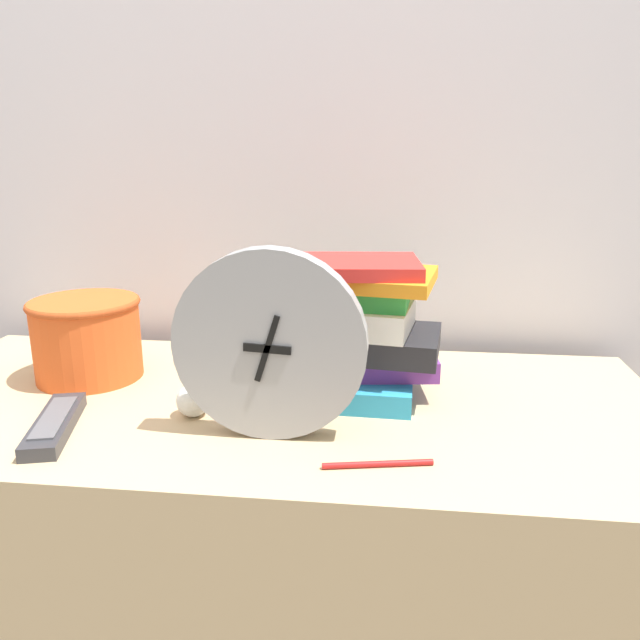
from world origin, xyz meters
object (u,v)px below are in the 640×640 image
object	(u,v)px
desk_clock	(269,345)
tv_remote	(55,424)
crumpled_paper_ball	(193,400)
pen	(378,464)
book_stack	(359,329)
basket	(87,336)

from	to	relation	value
desk_clock	tv_remote	world-z (taller)	desk_clock
tv_remote	crumpled_paper_ball	xyz separation A→B (m)	(0.18, 0.07, 0.01)
pen	crumpled_paper_ball	bearing A→B (deg)	156.20
desk_clock	book_stack	size ratio (longest dim) A/B	1.05
basket	tv_remote	size ratio (longest dim) A/B	0.97
desk_clock	pen	bearing A→B (deg)	-25.77
book_stack	pen	world-z (taller)	book_stack
tv_remote	pen	distance (m)	0.46
desk_clock	book_stack	distance (m)	0.21
basket	tv_remote	world-z (taller)	basket
book_stack	basket	distance (m)	0.47
book_stack	pen	distance (m)	0.27
desk_clock	crumpled_paper_ball	size ratio (longest dim) A/B	5.33
pen	tv_remote	bearing A→B (deg)	173.83
pen	book_stack	bearing A→B (deg)	99.11
book_stack	pen	size ratio (longest dim) A/B	1.80
tv_remote	pen	size ratio (longest dim) A/B	1.38
book_stack	tv_remote	distance (m)	0.47
tv_remote	basket	bearing A→B (deg)	103.45
desk_clock	book_stack	world-z (taller)	desk_clock
pen	desk_clock	bearing A→B (deg)	154.23
desk_clock	basket	distance (m)	0.41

